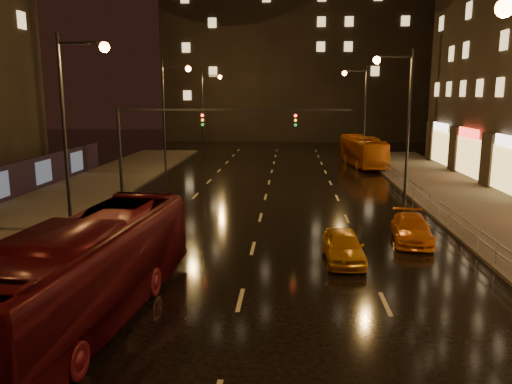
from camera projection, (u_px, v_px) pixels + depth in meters
ground at (264, 203)px, 33.09m from camera, size 140.00×140.00×0.00m
sidewalk_left at (29, 216)px, 29.08m from camera, size 7.00×70.00×0.15m
sidewalk_right at (505, 224)px, 27.28m from camera, size 7.00×70.00×0.15m
building_distant at (306, 26)px, 80.30m from camera, size 44.00×16.00×36.00m
traffic_signal at (187, 131)px, 32.52m from camera, size 15.31×0.32×6.20m
railing_right at (430, 198)px, 30.28m from camera, size 0.05×56.00×1.00m
bus_red at (87, 272)px, 15.45m from camera, size 3.80×12.03×3.29m
bus_curb at (362, 151)px, 50.28m from camera, size 3.65×10.84×2.96m
taxi_near at (343, 246)px, 21.36m from camera, size 1.71×4.02×1.36m
taxi_far at (412, 229)px, 24.31m from camera, size 2.25×4.49×1.25m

